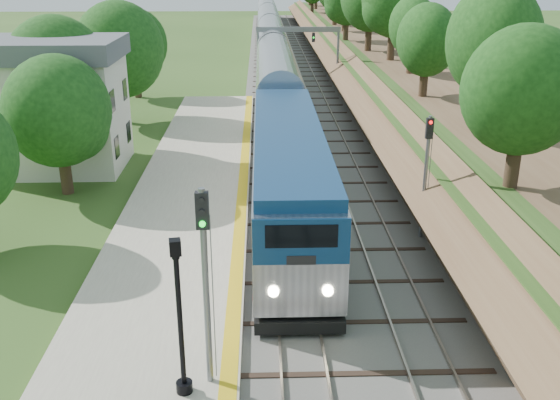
{
  "coord_description": "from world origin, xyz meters",
  "views": [
    {
      "loc": [
        -1.26,
        -8.3,
        12.34
      ],
      "look_at": [
        -0.5,
        16.43,
        2.8
      ],
      "focal_mm": 40.0,
      "sensor_mm": 36.0,
      "label": 1
    }
  ],
  "objects_px": {
    "station_building": "(54,104)",
    "signal_farside": "(426,165)",
    "signal_gantry": "(298,41)",
    "lamppost_far": "(180,327)",
    "train": "(270,42)",
    "signal_platform": "(205,268)"
  },
  "relations": [
    {
      "from": "station_building",
      "to": "signal_farside",
      "type": "relative_size",
      "value": 1.48
    },
    {
      "from": "signal_gantry",
      "to": "signal_farside",
      "type": "distance_m",
      "value": 36.81
    },
    {
      "from": "station_building",
      "to": "signal_farside",
      "type": "height_order",
      "value": "station_building"
    },
    {
      "from": "lamppost_far",
      "to": "train",
      "type": "bearing_deg",
      "value": 86.91
    },
    {
      "from": "station_building",
      "to": "signal_farside",
      "type": "xyz_separation_m",
      "value": [
        20.2,
        -11.61,
        -0.41
      ]
    },
    {
      "from": "lamppost_far",
      "to": "signal_platform",
      "type": "height_order",
      "value": "signal_platform"
    },
    {
      "from": "station_building",
      "to": "lamppost_far",
      "type": "xyz_separation_m",
      "value": [
        10.37,
        -23.01,
        -1.5
      ]
    },
    {
      "from": "station_building",
      "to": "signal_platform",
      "type": "distance_m",
      "value": 25.08
    },
    {
      "from": "signal_gantry",
      "to": "signal_farside",
      "type": "xyz_separation_m",
      "value": [
        3.73,
        -36.61,
        -1.14
      ]
    },
    {
      "from": "station_building",
      "to": "signal_platform",
      "type": "relative_size",
      "value": 1.38
    },
    {
      "from": "signal_gantry",
      "to": "train",
      "type": "relative_size",
      "value": 0.06
    },
    {
      "from": "lamppost_far",
      "to": "signal_platform",
      "type": "bearing_deg",
      "value": 35.34
    },
    {
      "from": "signal_platform",
      "to": "signal_farside",
      "type": "xyz_separation_m",
      "value": [
        9.1,
        10.88,
        -0.53
      ]
    },
    {
      "from": "station_building",
      "to": "signal_platform",
      "type": "bearing_deg",
      "value": -63.74
    },
    {
      "from": "train",
      "to": "signal_gantry",
      "type": "bearing_deg",
      "value": -82.62
    },
    {
      "from": "signal_platform",
      "to": "lamppost_far",
      "type": "bearing_deg",
      "value": -144.66
    },
    {
      "from": "signal_gantry",
      "to": "train",
      "type": "xyz_separation_m",
      "value": [
        -2.47,
        19.09,
        -2.39
      ]
    },
    {
      "from": "train",
      "to": "lamppost_far",
      "type": "distance_m",
      "value": 67.18
    },
    {
      "from": "signal_platform",
      "to": "signal_farside",
      "type": "height_order",
      "value": "signal_platform"
    },
    {
      "from": "station_building",
      "to": "signal_platform",
      "type": "height_order",
      "value": "station_building"
    },
    {
      "from": "train",
      "to": "signal_farside",
      "type": "distance_m",
      "value": 56.05
    },
    {
      "from": "signal_gantry",
      "to": "lamppost_far",
      "type": "relative_size",
      "value": 1.7
    }
  ]
}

